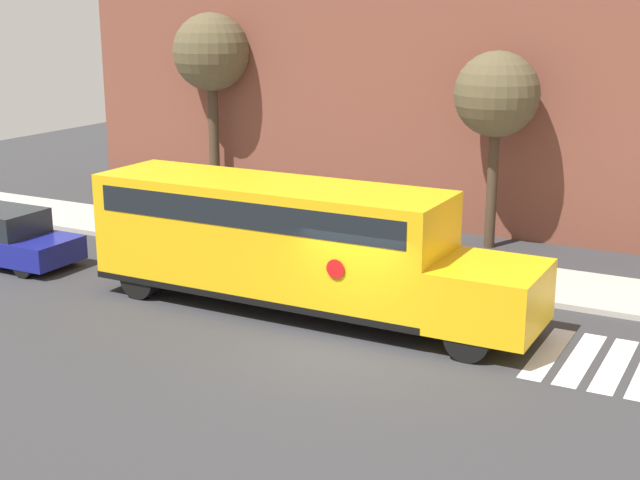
% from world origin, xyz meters
% --- Properties ---
extents(ground_plane, '(60.00, 60.00, 0.00)m').
position_xyz_m(ground_plane, '(0.00, 0.00, 0.00)').
color(ground_plane, '#333335').
extents(sidewalk_strip, '(44.00, 3.00, 0.15)m').
position_xyz_m(sidewalk_strip, '(0.00, 6.50, 0.07)').
color(sidewalk_strip, '#B2ADA3').
rests_on(sidewalk_strip, ground).
extents(building_backdrop, '(32.00, 4.00, 8.37)m').
position_xyz_m(building_backdrop, '(0.00, 13.00, 4.19)').
color(building_backdrop, brown).
rests_on(building_backdrop, ground).
extents(school_bus, '(11.26, 2.57, 3.16)m').
position_xyz_m(school_bus, '(-2.35, 1.84, 1.80)').
color(school_bus, yellow).
rests_on(school_bus, ground).
extents(parked_car, '(4.28, 1.88, 1.59)m').
position_xyz_m(parked_car, '(-11.62, 1.47, 0.78)').
color(parked_car, navy).
rests_on(parked_car, ground).
extents(tree_near_sidewalk, '(2.56, 2.56, 6.00)m').
position_xyz_m(tree_near_sidewalk, '(0.27, 9.76, 4.66)').
color(tree_near_sidewalk, '#423323').
rests_on(tree_near_sidewalk, ground).
extents(tree_far_sidewalk, '(2.76, 2.76, 7.02)m').
position_xyz_m(tree_far_sidewalk, '(-10.43, 10.43, 5.54)').
color(tree_far_sidewalk, '#423323').
rests_on(tree_far_sidewalk, ground).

